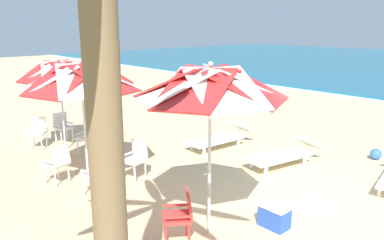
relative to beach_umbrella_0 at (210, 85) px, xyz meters
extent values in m
plane|color=#D3B784|center=(0.63, 2.06, -2.47)|extent=(80.00, 80.00, 0.00)
cylinder|color=silver|center=(0.00, 0.00, -1.30)|extent=(0.05, 0.05, 2.35)
cube|color=red|center=(0.53, 0.22, 0.03)|extent=(1.31, 1.26, 0.53)
cube|color=white|center=(0.22, 0.53, 0.03)|extent=(1.25, 1.34, 0.53)
cube|color=red|center=(-0.22, 0.53, 0.03)|extent=(1.26, 1.31, 0.53)
cube|color=white|center=(-0.53, 0.22, 0.03)|extent=(1.34, 1.25, 0.53)
cube|color=red|center=(-0.53, -0.22, 0.03)|extent=(1.31, 1.26, 0.53)
cube|color=white|center=(-0.22, -0.53, 0.03)|extent=(1.25, 1.34, 0.53)
cube|color=red|center=(0.22, -0.53, 0.03)|extent=(1.26, 1.31, 0.53)
cube|color=white|center=(0.53, -0.22, 0.03)|extent=(1.34, 1.25, 0.53)
sphere|color=silver|center=(0.00, 0.00, 0.33)|extent=(0.08, 0.08, 0.08)
cube|color=red|center=(-0.10, -0.61, -2.03)|extent=(0.61, 0.61, 0.05)
cube|color=red|center=(0.01, -0.45, -1.81)|extent=(0.40, 0.32, 0.40)
cube|color=red|center=(0.06, -0.73, -1.92)|extent=(0.26, 0.34, 0.03)
cube|color=red|center=(-0.27, -0.49, -1.92)|extent=(0.26, 0.34, 0.03)
cylinder|color=red|center=(-0.06, -0.86, -2.27)|extent=(0.04, 0.04, 0.41)
cylinder|color=red|center=(-0.35, -0.65, -2.27)|extent=(0.04, 0.04, 0.41)
cylinder|color=red|center=(0.14, -0.57, -2.27)|extent=(0.04, 0.04, 0.41)
cylinder|color=red|center=(-0.14, -0.37, -2.27)|extent=(0.04, 0.04, 0.41)
cylinder|color=silver|center=(-3.19, -0.52, -1.40)|extent=(0.05, 0.05, 2.15)
cube|color=red|center=(-2.63, -0.29, -0.13)|extent=(1.40, 1.32, 0.58)
cube|color=white|center=(-2.96, 0.03, -0.13)|extent=(1.32, 1.38, 0.58)
cube|color=red|center=(-3.42, 0.03, -0.13)|extent=(1.32, 1.40, 0.58)
cube|color=white|center=(-3.75, -0.29, -0.13)|extent=(1.38, 1.32, 0.58)
cube|color=red|center=(-3.75, -0.75, -0.13)|extent=(1.40, 1.32, 0.58)
cube|color=white|center=(-3.42, -1.08, -0.13)|extent=(1.32, 1.38, 0.58)
cube|color=red|center=(-2.96, -1.08, -0.13)|extent=(1.32, 1.40, 0.58)
cube|color=white|center=(-2.63, -0.75, -0.13)|extent=(1.38, 1.32, 0.58)
sphere|color=silver|center=(-3.19, -0.52, 0.20)|extent=(0.08, 0.08, 0.08)
cube|color=white|center=(-2.59, -0.65, -2.03)|extent=(0.57, 0.57, 0.05)
cube|color=white|center=(-2.41, -0.58, -1.81)|extent=(0.24, 0.42, 0.40)
cube|color=white|center=(-2.52, -0.84, -1.92)|extent=(0.38, 0.18, 0.03)
cube|color=white|center=(-2.67, -0.46, -1.92)|extent=(0.38, 0.18, 0.03)
cylinder|color=white|center=(-2.69, -0.88, -2.27)|extent=(0.04, 0.04, 0.41)
cylinder|color=white|center=(-2.82, -0.55, -2.27)|extent=(0.04, 0.04, 0.41)
cylinder|color=white|center=(-2.37, -0.75, -2.27)|extent=(0.04, 0.04, 0.41)
cylinder|color=white|center=(-2.49, -0.42, -2.27)|extent=(0.04, 0.04, 0.41)
cube|color=white|center=(-3.70, -1.00, -2.03)|extent=(0.54, 0.54, 0.05)
cube|color=white|center=(-3.51, -0.96, -1.81)|extent=(0.20, 0.43, 0.40)
cube|color=white|center=(-3.65, -1.20, -1.92)|extent=(0.39, 0.14, 0.03)
cube|color=white|center=(-3.75, -0.81, -1.92)|extent=(0.39, 0.14, 0.03)
cylinder|color=white|center=(-3.83, -1.22, -2.27)|extent=(0.04, 0.04, 0.41)
cylinder|color=white|center=(-3.92, -0.88, -2.27)|extent=(0.04, 0.04, 0.41)
cylinder|color=white|center=(-3.49, -1.13, -2.27)|extent=(0.04, 0.04, 0.41)
cylinder|color=white|center=(-3.58, -0.79, -2.27)|extent=(0.04, 0.04, 0.41)
cube|color=white|center=(-2.74, 0.37, -2.03)|extent=(0.53, 0.53, 0.05)
cube|color=white|center=(-2.79, 0.57, -1.81)|extent=(0.43, 0.19, 0.40)
cube|color=white|center=(-2.55, 0.42, -1.92)|extent=(0.13, 0.39, 0.03)
cube|color=white|center=(-2.94, 0.32, -1.92)|extent=(0.13, 0.39, 0.03)
cylinder|color=white|center=(-2.53, 0.24, -2.27)|extent=(0.04, 0.04, 0.41)
cylinder|color=white|center=(-2.87, 0.16, -2.27)|extent=(0.04, 0.04, 0.41)
cylinder|color=white|center=(-2.61, 0.58, -2.27)|extent=(0.04, 0.04, 0.41)
cylinder|color=white|center=(-2.95, 0.50, -2.27)|extent=(0.04, 0.04, 0.41)
cylinder|color=silver|center=(-5.72, 0.11, -1.45)|extent=(0.05, 0.05, 2.05)
cube|color=red|center=(-5.22, 0.32, -0.27)|extent=(1.27, 1.17, 0.52)
cube|color=white|center=(-5.51, 0.61, -0.27)|extent=(1.19, 1.23, 0.52)
cube|color=red|center=(-5.92, 0.61, -0.27)|extent=(1.17, 1.27, 0.52)
cube|color=white|center=(-6.21, 0.32, -0.27)|extent=(1.23, 1.19, 0.52)
cube|color=red|center=(-6.21, -0.09, -0.27)|extent=(1.27, 1.17, 0.52)
cube|color=white|center=(-5.92, -0.38, -0.27)|extent=(1.19, 1.23, 0.52)
cube|color=red|center=(-5.51, -0.38, -0.27)|extent=(1.17, 1.27, 0.52)
cube|color=white|center=(-5.22, -0.09, -0.27)|extent=(1.23, 1.19, 0.52)
sphere|color=silver|center=(-5.72, 0.11, 0.02)|extent=(0.08, 0.08, 0.08)
cube|color=white|center=(-6.42, -0.37, -2.03)|extent=(0.62, 0.62, 0.05)
cube|color=white|center=(-6.57, -0.23, -1.81)|extent=(0.36, 0.37, 0.40)
cube|color=white|center=(-6.28, -0.22, -1.92)|extent=(0.31, 0.30, 0.03)
cube|color=white|center=(-6.56, -0.51, -1.92)|extent=(0.31, 0.30, 0.03)
cylinder|color=white|center=(-6.17, -0.36, -2.27)|extent=(0.04, 0.04, 0.41)
cylinder|color=white|center=(-6.42, -0.61, -2.27)|extent=(0.04, 0.04, 0.41)
cylinder|color=white|center=(-6.43, -0.12, -2.27)|extent=(0.04, 0.04, 0.41)
cylinder|color=white|center=(-6.67, -0.37, -2.27)|extent=(0.04, 0.04, 0.41)
cube|color=white|center=(-6.48, 0.43, -2.03)|extent=(0.46, 0.46, 0.05)
cube|color=white|center=(-6.68, 0.42, -1.81)|extent=(0.11, 0.42, 0.40)
cube|color=white|center=(-6.49, 0.63, -1.92)|extent=(0.40, 0.06, 0.03)
cube|color=white|center=(-6.47, 0.23, -1.92)|extent=(0.40, 0.06, 0.03)
cylinder|color=white|center=(-6.31, 0.62, -2.27)|extent=(0.04, 0.04, 0.41)
cylinder|color=white|center=(-6.29, 0.27, -2.27)|extent=(0.04, 0.04, 0.41)
cylinder|color=white|center=(-6.66, 0.60, -2.27)|extent=(0.04, 0.04, 0.41)
cylinder|color=white|center=(-6.65, 0.25, -2.27)|extent=(0.04, 0.04, 0.41)
cube|color=white|center=(-5.07, 0.44, -2.03)|extent=(0.58, 0.58, 0.05)
cube|color=white|center=(-5.15, 0.62, -1.81)|extent=(0.42, 0.26, 0.40)
cube|color=white|center=(-4.89, 0.52, -1.92)|extent=(0.20, 0.38, 0.03)
cube|color=white|center=(-5.25, 0.36, -1.92)|extent=(0.20, 0.38, 0.03)
cylinder|color=white|center=(-4.84, 0.35, -2.27)|extent=(0.04, 0.04, 0.41)
cylinder|color=white|center=(-5.16, 0.20, -2.27)|extent=(0.04, 0.04, 0.41)
cylinder|color=white|center=(-4.98, 0.67, -2.27)|extent=(0.04, 0.04, 0.41)
cylinder|color=white|center=(-5.30, 0.53, -2.27)|extent=(0.04, 0.04, 0.41)
cube|color=white|center=(1.34, 3.53, -2.36)|extent=(0.06, 0.06, 0.22)
cube|color=white|center=(-1.04, 3.42, -2.22)|extent=(0.94, 1.79, 0.06)
cube|color=white|center=(-0.85, 4.46, -2.04)|extent=(0.68, 0.58, 0.36)
cube|color=white|center=(-0.90, 2.75, -2.36)|extent=(0.06, 0.06, 0.22)
cube|color=white|center=(-1.41, 2.84, -2.36)|extent=(0.06, 0.06, 0.22)
cube|color=white|center=(-0.67, 4.01, -2.36)|extent=(0.06, 0.06, 0.22)
cube|color=white|center=(-1.18, 4.10, -2.36)|extent=(0.06, 0.06, 0.22)
cube|color=white|center=(-3.07, 3.31, -2.22)|extent=(0.76, 1.74, 0.06)
cube|color=white|center=(-2.99, 4.36, -2.04)|extent=(0.64, 0.52, 0.36)
cube|color=white|center=(-2.86, 2.66, -2.36)|extent=(0.06, 0.06, 0.22)
cube|color=white|center=(-3.37, 2.69, -2.36)|extent=(0.06, 0.06, 0.22)
cube|color=white|center=(-2.77, 3.93, -2.36)|extent=(0.06, 0.06, 0.22)
cube|color=white|center=(-3.28, 3.96, -2.36)|extent=(0.06, 0.06, 0.22)
cylinder|color=brown|center=(1.61, -2.73, -0.32)|extent=(0.27, 0.28, 4.31)
cube|color=blue|center=(0.64, 0.94, -2.29)|extent=(0.48, 0.32, 0.36)
cube|color=white|center=(0.64, 0.94, -2.09)|extent=(0.50, 0.34, 0.04)
sphere|color=blue|center=(0.35, 5.69, -2.33)|extent=(0.28, 0.28, 0.28)
camera|label=1|loc=(4.14, -4.14, 0.90)|focal=36.22mm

